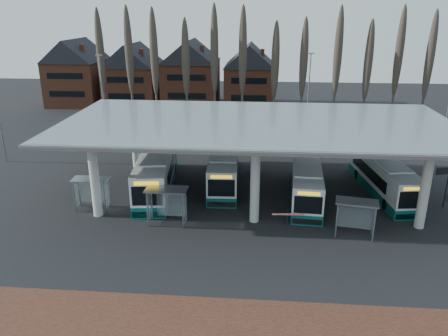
# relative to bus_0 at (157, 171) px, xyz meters

# --- Properties ---
(ground) EXTENTS (140.00, 140.00, 0.00)m
(ground) POSITION_rel_bus_0_xyz_m (8.66, -8.35, -1.62)
(ground) COLOR black
(ground) RESTS_ON ground
(station_canopy) EXTENTS (32.00, 16.00, 6.34)m
(station_canopy) POSITION_rel_bus_0_xyz_m (8.66, -0.35, 4.07)
(station_canopy) COLOR beige
(station_canopy) RESTS_ON ground
(poplar_row) EXTENTS (45.10, 1.10, 14.50)m
(poplar_row) POSITION_rel_bus_0_xyz_m (8.66, 24.65, 7.16)
(poplar_row) COLOR #473D33
(poplar_row) RESTS_ON ground
(townhouse_row) EXTENTS (36.80, 10.30, 12.25)m
(townhouse_row) POSITION_rel_bus_0_xyz_m (-7.09, 35.65, 4.32)
(townhouse_row) COLOR brown
(townhouse_row) RESTS_ON ground
(lamp_post_a) EXTENTS (0.80, 0.16, 10.17)m
(lamp_post_a) POSITION_rel_bus_0_xyz_m (-9.34, 13.65, 3.72)
(lamp_post_a) COLOR slate
(lamp_post_a) RESTS_ON ground
(lamp_post_b) EXTENTS (0.80, 0.16, 10.17)m
(lamp_post_b) POSITION_rel_bus_0_xyz_m (14.66, 17.65, 3.72)
(lamp_post_b) COLOR slate
(lamp_post_b) RESTS_ON ground
(bus_0) EXTENTS (3.98, 12.55, 3.43)m
(bus_0) POSITION_rel_bus_0_xyz_m (0.00, 0.00, 0.00)
(bus_0) COLOR silver
(bus_0) RESTS_ON ground
(bus_1) EXTENTS (2.89, 11.45, 3.16)m
(bus_1) POSITION_rel_bus_0_xyz_m (5.78, 1.88, -0.13)
(bus_1) COLOR silver
(bus_1) RESTS_ON ground
(bus_2) EXTENTS (3.07, 10.99, 3.01)m
(bus_2) POSITION_rel_bus_0_xyz_m (12.91, -0.85, -0.19)
(bus_2) COLOR silver
(bus_2) RESTS_ON ground
(bus_3) EXTENTS (3.75, 11.18, 3.05)m
(bus_3) POSITION_rel_bus_0_xyz_m (19.59, 0.65, -0.18)
(bus_3) COLOR silver
(bus_3) RESTS_ON ground
(shelter_0) EXTENTS (2.85, 1.53, 2.59)m
(shelter_0) POSITION_rel_bus_0_xyz_m (-4.13, -4.66, 0.27)
(shelter_0) COLOR gray
(shelter_0) RESTS_ON ground
(shelter_1) EXTENTS (3.05, 1.58, 2.79)m
(shelter_1) POSITION_rel_bus_0_xyz_m (2.29, -6.63, 0.42)
(shelter_1) COLOR gray
(shelter_1) RESTS_ON ground
(shelter_2) EXTENTS (3.07, 1.93, 2.65)m
(shelter_2) POSITION_rel_bus_0_xyz_m (15.68, -7.44, 0.31)
(shelter_2) COLOR gray
(shelter_2) RESTS_ON ground
(barrier) EXTENTS (2.36, 0.71, 1.18)m
(barrier) POSITION_rel_bus_0_xyz_m (11.12, -6.47, -0.70)
(barrier) COLOR black
(barrier) RESTS_ON ground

